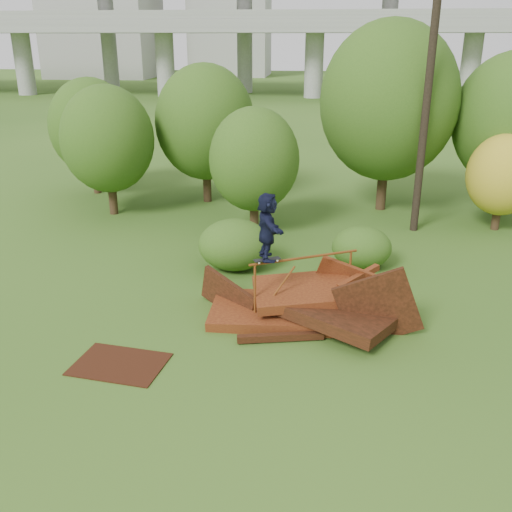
# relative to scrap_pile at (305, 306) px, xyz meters

# --- Properties ---
(ground) EXTENTS (240.00, 240.00, 0.00)m
(ground) POSITION_rel_scrap_pile_xyz_m (-0.49, -1.70, -0.41)
(ground) COLOR #2D5116
(ground) RESTS_ON ground
(scrap_pile) EXTENTS (5.79, 3.21, 2.22)m
(scrap_pile) POSITION_rel_scrap_pile_xyz_m (0.00, 0.00, 0.00)
(scrap_pile) COLOR #43160C
(scrap_pile) RESTS_ON ground
(grind_rail) EXTENTS (2.68, 1.37, 1.63)m
(grind_rail) POSITION_rel_scrap_pile_xyz_m (-0.06, 0.31, 0.80)
(grind_rail) COLOR brown
(grind_rail) RESTS_ON ground
(skateboard) EXTENTS (0.68, 0.46, 0.07)m
(skateboard) POSITION_rel_scrap_pile_xyz_m (-0.97, -0.14, 1.28)
(skateboard) COLOR black
(skateboard) RESTS_ON grind_rail
(skater) EXTENTS (0.90, 1.62, 1.67)m
(skater) POSITION_rel_scrap_pile_xyz_m (-0.97, -0.14, 2.13)
(skater) COLOR black
(skater) RESTS_ON skateboard
(flat_plate) EXTENTS (2.16, 1.68, 0.03)m
(flat_plate) POSITION_rel_scrap_pile_xyz_m (-4.03, -2.56, -0.40)
(flat_plate) COLOR #33160A
(flat_plate) RESTS_ON ground
(tree_0) EXTENTS (3.65, 3.65, 5.14)m
(tree_0) POSITION_rel_scrap_pile_xyz_m (-8.04, 8.69, 2.63)
(tree_0) COLOR black
(tree_0) RESTS_ON ground
(tree_1) EXTENTS (4.21, 4.21, 5.85)m
(tree_1) POSITION_rel_scrap_pile_xyz_m (-4.57, 10.97, 3.01)
(tree_1) COLOR black
(tree_1) RESTS_ON ground
(tree_2) EXTENTS (3.24, 3.24, 4.57)m
(tree_2) POSITION_rel_scrap_pile_xyz_m (-2.06, 7.01, 2.28)
(tree_2) COLOR black
(tree_2) RESTS_ON ground
(tree_3) EXTENTS (5.43, 5.43, 7.54)m
(tree_3) POSITION_rel_scrap_pile_xyz_m (2.92, 10.52, 3.99)
(tree_3) COLOR black
(tree_3) RESTS_ON ground
(tree_4) EXTENTS (2.59, 2.59, 3.58)m
(tree_4) POSITION_rel_scrap_pile_xyz_m (6.95, 8.20, 1.67)
(tree_4) COLOR black
(tree_4) RESTS_ON ground
(tree_5) EXTENTS (4.55, 4.55, 6.39)m
(tree_5) POSITION_rel_scrap_pile_xyz_m (7.70, 10.46, 3.35)
(tree_5) COLOR black
(tree_5) RESTS_ON ground
(tree_6) EXTENTS (3.72, 3.72, 5.20)m
(tree_6) POSITION_rel_scrap_pile_xyz_m (-9.94, 11.88, 2.64)
(tree_6) COLOR black
(tree_6) RESTS_ON ground
(shrub_left) EXTENTS (2.26, 2.09, 1.57)m
(shrub_left) POSITION_rel_scrap_pile_xyz_m (-2.27, 3.32, 0.37)
(shrub_left) COLOR #224211
(shrub_left) RESTS_ON ground
(shrub_right) EXTENTS (1.86, 1.70, 1.31)m
(shrub_right) POSITION_rel_scrap_pile_xyz_m (1.65, 3.83, 0.24)
(shrub_right) COLOR #224211
(shrub_right) RESTS_ON ground
(utility_pole) EXTENTS (1.40, 0.28, 10.94)m
(utility_pole) POSITION_rel_scrap_pile_xyz_m (3.89, 7.80, 5.13)
(utility_pole) COLOR black
(utility_pole) RESTS_ON ground
(freeway_overpass) EXTENTS (160.00, 15.00, 13.70)m
(freeway_overpass) POSITION_rel_scrap_pile_xyz_m (-0.49, 61.21, 9.91)
(freeway_overpass) COLOR gray
(freeway_overpass) RESTS_ON ground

